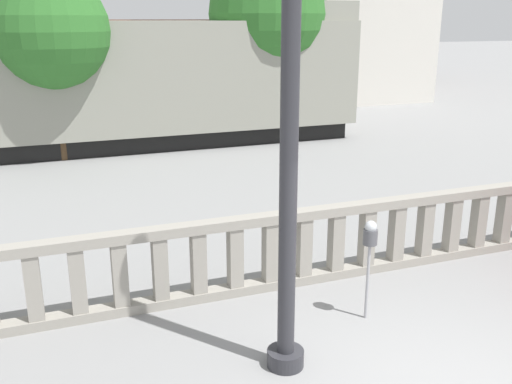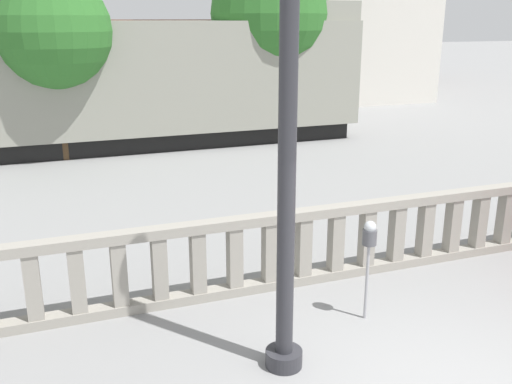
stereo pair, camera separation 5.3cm
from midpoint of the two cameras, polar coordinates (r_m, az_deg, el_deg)
balustrade at (r=8.76m, az=6.57°, el=-5.24°), size 14.27×0.24×1.18m
lamppost at (r=5.95m, az=3.39°, el=3.84°), size 0.43×0.43×5.27m
parking_meter at (r=7.57m, az=11.47°, el=-4.73°), size 0.19×0.19×1.39m
train_far at (r=35.41m, az=-7.70°, el=13.76°), size 29.72×2.96×4.43m
tree_left at (r=19.25m, az=1.49°, el=17.35°), size 3.83×3.83×5.95m
tree_right at (r=16.89m, az=-19.48°, el=14.88°), size 3.13×3.13×5.12m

